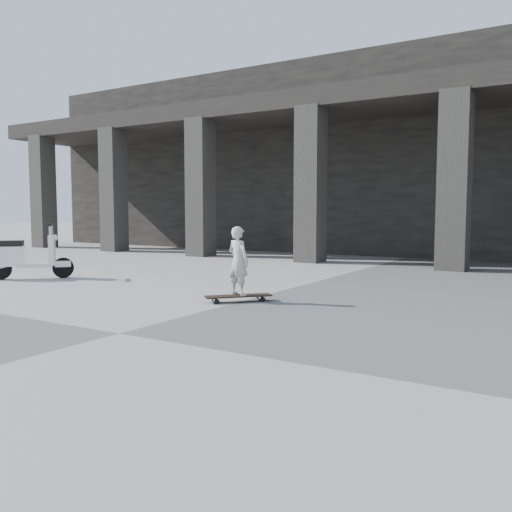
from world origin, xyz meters
The scene contains 5 objects.
ground centered at (0.00, 0.00, 0.00)m, with size 90.00×90.00×0.00m, color #535350.
colonnade centered at (0.00, 13.77, 3.03)m, with size 28.00×8.82×6.00m.
longboard centered at (-0.01, 2.42, 0.08)m, with size 0.85×0.89×0.10m.
child centered at (-0.01, 2.42, 0.61)m, with size 0.37×0.25×1.03m, color beige.
scooter centered at (-5.18, 2.33, 0.44)m, with size 1.21×1.23×1.10m.
Camera 1 is at (4.40, -4.24, 1.38)m, focal length 38.00 mm.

